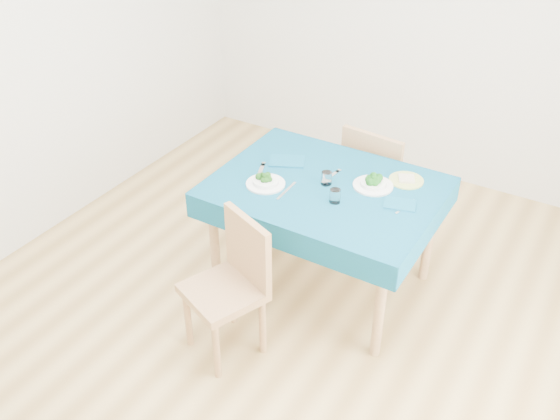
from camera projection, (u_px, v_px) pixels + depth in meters
The scene contains 16 objects.
room_shell at pixel (280, 126), 3.06m from camera, with size 4.02×4.52×2.73m.
table at pixel (323, 237), 3.94m from camera, with size 1.33×1.01×0.76m, color navy.
chair_near at pixel (222, 284), 3.40m from camera, with size 0.39×0.42×0.97m, color #9E744A.
chair_far at pixel (384, 160), 4.38m from camera, with size 0.45×0.49×1.13m, color #9E744A.
bowl_near at pixel (266, 180), 3.71m from camera, with size 0.24×0.24×0.07m, color white, non-canonical shape.
bowl_far at pixel (373, 181), 3.70m from camera, with size 0.24×0.24×0.07m, color white, non-canonical shape.
fork_near at pixel (261, 171), 3.86m from camera, with size 0.03×0.19×0.00m, color silver.
knife_near at pixel (286, 191), 3.67m from camera, with size 0.02×0.22×0.00m, color silver.
fork_far at pixel (331, 176), 3.81m from camera, with size 0.02×0.17×0.00m, color silver.
knife_far at pixel (405, 207), 3.53m from camera, with size 0.01×0.19×0.00m, color silver.
napkin_near at pixel (287, 161), 3.96m from camera, with size 0.22×0.15×0.01m, color navy.
napkin_far at pixel (400, 204), 3.55m from camera, with size 0.18×0.12×0.01m, color navy.
tumbler_center at pixel (327, 178), 3.72m from camera, with size 0.06×0.06×0.08m, color white.
tumbler_side at pixel (335, 196), 3.55m from camera, with size 0.06×0.06×0.08m, color white.
side_plate at pixel (406, 180), 3.77m from camera, with size 0.21×0.21×0.01m, color #B1BE5C.
bread_slice at pixel (406, 179), 3.76m from camera, with size 0.09×0.09×0.01m, color beige.
Camera 1 is at (1.43, -2.38, 2.71)m, focal length 40.00 mm.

